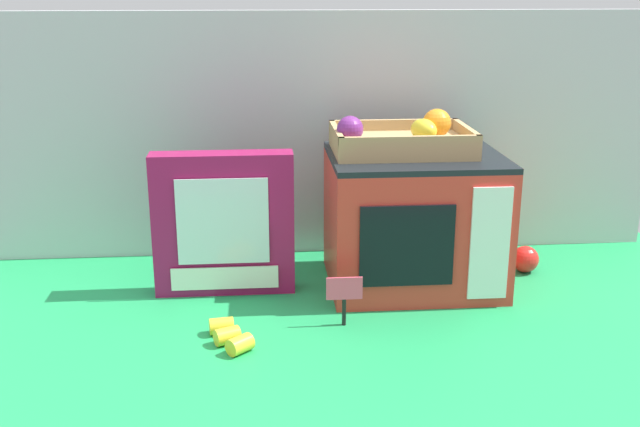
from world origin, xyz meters
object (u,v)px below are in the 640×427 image
food_groups_crate (403,140)px  cookie_set_box (224,224)px  toy_microwave (414,220)px  loose_toy_banana (229,335)px  price_sign (345,294)px  loose_toy_apple (525,259)px

food_groups_crate → cookie_set_box: (-0.38, -0.04, -0.17)m
toy_microwave → loose_toy_banana: (-0.39, -0.27, -0.13)m
food_groups_crate → price_sign: food_groups_crate is taller
food_groups_crate → price_sign: 0.37m
price_sign → loose_toy_apple: 0.51m
toy_microwave → loose_toy_banana: toy_microwave is taller
cookie_set_box → loose_toy_banana: size_ratio=2.41×
toy_microwave → food_groups_crate: (-0.03, 0.02, 0.17)m
loose_toy_banana → loose_toy_apple: bearing=24.8°
toy_microwave → cookie_set_box: bearing=-177.6°
food_groups_crate → loose_toy_apple: (0.30, 0.02, -0.29)m
price_sign → loose_toy_banana: price_sign is taller
food_groups_crate → loose_toy_banana: food_groups_crate is taller
food_groups_crate → loose_toy_banana: 0.56m
price_sign → loose_toy_apple: price_sign is taller
cookie_set_box → loose_toy_banana: cookie_set_box is taller
loose_toy_banana → cookie_set_box: bearing=93.5°
food_groups_crate → price_sign: bearing=-122.9°
cookie_set_box → loose_toy_apple: (0.68, 0.06, -0.12)m
food_groups_crate → cookie_set_box: bearing=-174.2°
price_sign → food_groups_crate: bearing=57.1°
cookie_set_box → loose_toy_banana: 0.28m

